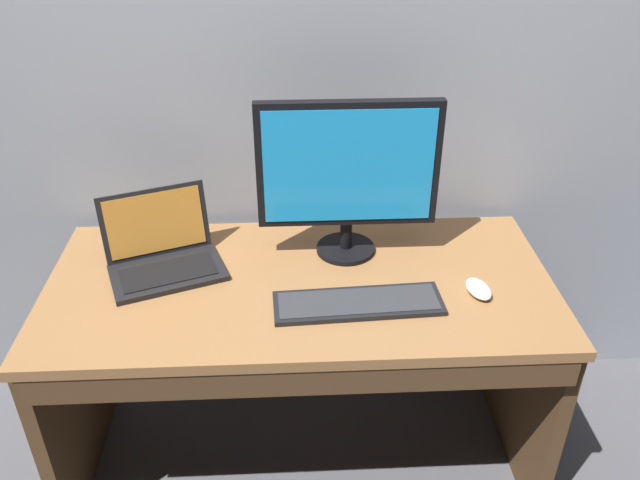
# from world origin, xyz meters

# --- Properties ---
(ground_plane) EXTENTS (14.00, 14.00, 0.00)m
(ground_plane) POSITION_xyz_m (0.00, 0.00, 0.00)
(ground_plane) COLOR #4C4C51
(desk) EXTENTS (1.49, 0.71, 0.72)m
(desk) POSITION_xyz_m (0.00, -0.01, 0.52)
(desk) COLOR olive
(desk) RESTS_ON ground
(laptop_black) EXTENTS (0.39, 0.34, 0.22)m
(laptop_black) POSITION_xyz_m (-0.41, 0.09, 0.77)
(laptop_black) COLOR black
(laptop_black) RESTS_ON desk
(external_monitor) EXTENTS (0.54, 0.18, 0.50)m
(external_monitor) POSITION_xyz_m (0.15, 0.14, 1.00)
(external_monitor) COLOR black
(external_monitor) RESTS_ON desk
(wired_keyboard) EXTENTS (0.48, 0.17, 0.02)m
(wired_keyboard) POSITION_xyz_m (0.16, -0.13, 0.72)
(wired_keyboard) COLOR black
(wired_keyboard) RESTS_ON desk
(computer_mouse) EXTENTS (0.08, 0.12, 0.03)m
(computer_mouse) POSITION_xyz_m (0.51, -0.09, 0.73)
(computer_mouse) COLOR white
(computer_mouse) RESTS_ON desk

